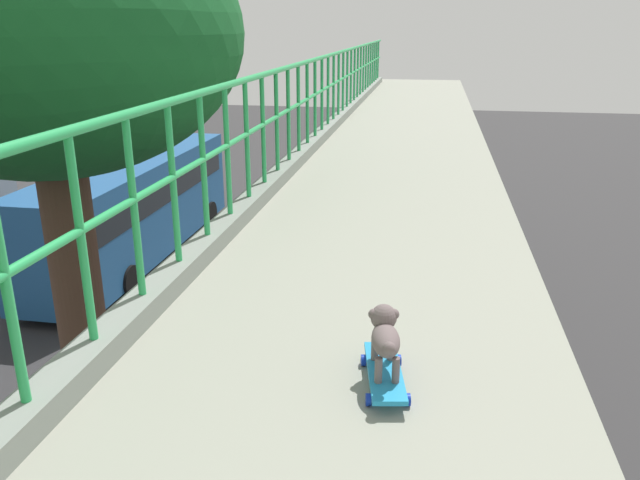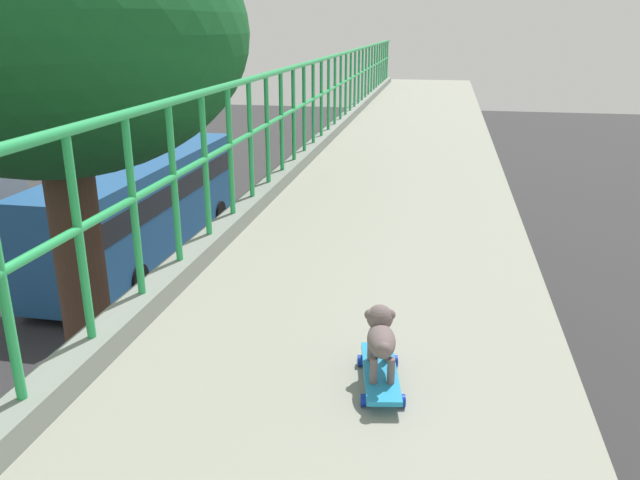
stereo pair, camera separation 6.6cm
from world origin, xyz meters
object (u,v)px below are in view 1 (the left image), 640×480
object	(u,v)px
toy_skateboard	(385,372)
small_dog	(385,334)
city_bus	(134,204)
car_red_taxi_fifth	(101,418)

from	to	relation	value
toy_skateboard	small_dog	bearing A→B (deg)	103.59
city_bus	small_dog	xyz separation A→B (m)	(9.56, -16.36, 4.36)
toy_skateboard	small_dog	size ratio (longest dim) A/B	1.48
car_red_taxi_fifth	city_bus	world-z (taller)	city_bus
car_red_taxi_fifth	city_bus	bearing A→B (deg)	111.67
car_red_taxi_fifth	small_dog	size ratio (longest dim) A/B	11.36
car_red_taxi_fifth	small_dog	world-z (taller)	small_dog
car_red_taxi_fifth	toy_skateboard	distance (m)	10.21
toy_skateboard	car_red_taxi_fifth	bearing A→B (deg)	130.82
car_red_taxi_fifth	city_bus	size ratio (longest dim) A/B	0.38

